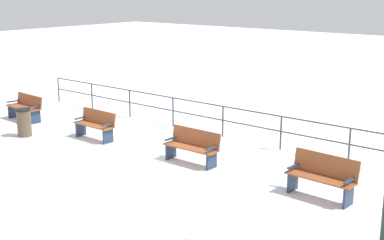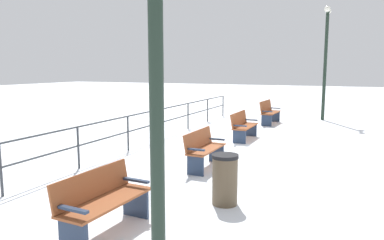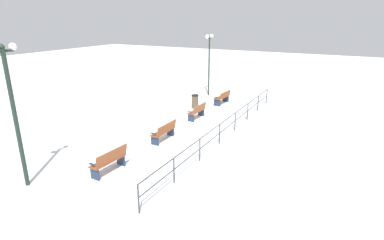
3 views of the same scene
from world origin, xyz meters
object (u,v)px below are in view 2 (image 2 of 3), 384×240
bench_nearest (103,201)px  bench_second (204,148)px  trash_bin (225,179)px  bench_fourth (269,112)px  lamppost_middle (326,50)px  bench_third (243,125)px

bench_nearest → bench_second: size_ratio=1.05×
trash_bin → bench_fourth: bearing=97.6°
bench_nearest → bench_fourth: size_ratio=0.98×
bench_second → lamppost_middle: bearing=79.5°
bench_fourth → trash_bin: size_ratio=1.82×
bench_second → bench_fourth: size_ratio=0.93×
bench_fourth → lamppost_middle: size_ratio=0.32×
bench_third → bench_fourth: (0.05, 3.71, 0.04)m
bench_nearest → bench_fourth: bench_fourth is taller
bench_third → bench_fourth: bearing=89.0°
bench_nearest → bench_second: bearing=92.7°
bench_second → lamppost_middle: size_ratio=0.30×
bench_nearest → trash_bin: size_ratio=1.79×
bench_second → bench_fourth: bench_fourth is taller
bench_third → trash_bin: 5.83m
bench_second → lamppost_middle: lamppost_middle is taller
bench_second → bench_fourth: 7.42m
bench_nearest → lamppost_middle: 13.59m
bench_second → bench_nearest: bearing=-89.7°
bench_third → trash_bin: (1.30, -5.68, -0.03)m
bench_nearest → bench_third: (-0.09, 7.41, 0.00)m
lamppost_middle → bench_third: bearing=-109.1°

